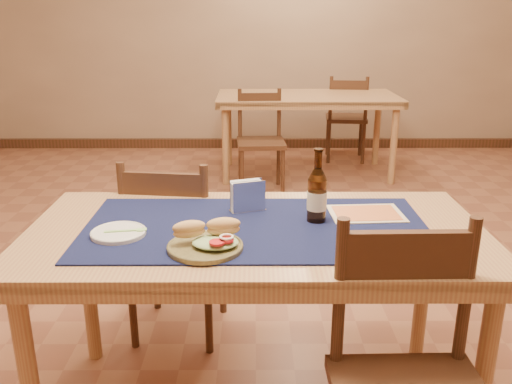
{
  "coord_description": "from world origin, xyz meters",
  "views": [
    {
      "loc": [
        -0.01,
        -2.56,
        1.47
      ],
      "look_at": [
        0.0,
        -0.7,
        0.85
      ],
      "focal_mm": 38.0,
      "sensor_mm": 36.0,
      "label": 1
    }
  ],
  "objects_px": {
    "back_table": "(307,104)",
    "beer_bottle": "(317,195)",
    "sandwich_plate": "(208,241)",
    "napkin_holder": "(248,197)",
    "main_table": "(256,250)",
    "chair_main_far": "(175,245)"
  },
  "relations": [
    {
      "from": "back_table",
      "to": "beer_bottle",
      "type": "xyz_separation_m",
      "value": [
        -0.26,
        -3.17,
        0.19
      ]
    },
    {
      "from": "sandwich_plate",
      "to": "napkin_holder",
      "type": "bearing_deg",
      "value": 70.48
    },
    {
      "from": "main_table",
      "to": "back_table",
      "type": "relative_size",
      "value": 0.97
    },
    {
      "from": "sandwich_plate",
      "to": "beer_bottle",
      "type": "distance_m",
      "value": 0.45
    },
    {
      "from": "main_table",
      "to": "sandwich_plate",
      "type": "bearing_deg",
      "value": -129.59
    },
    {
      "from": "main_table",
      "to": "sandwich_plate",
      "type": "height_order",
      "value": "sandwich_plate"
    },
    {
      "from": "main_table",
      "to": "chair_main_far",
      "type": "distance_m",
      "value": 0.66
    },
    {
      "from": "chair_main_far",
      "to": "back_table",
      "type": "bearing_deg",
      "value": 72.68
    },
    {
      "from": "back_table",
      "to": "sandwich_plate",
      "type": "distance_m",
      "value": 3.47
    },
    {
      "from": "sandwich_plate",
      "to": "napkin_holder",
      "type": "relative_size",
      "value": 1.69
    },
    {
      "from": "beer_bottle",
      "to": "napkin_holder",
      "type": "relative_size",
      "value": 1.86
    },
    {
      "from": "sandwich_plate",
      "to": "back_table",
      "type": "bearing_deg",
      "value": 79.47
    },
    {
      "from": "beer_bottle",
      "to": "napkin_holder",
      "type": "height_order",
      "value": "beer_bottle"
    },
    {
      "from": "chair_main_far",
      "to": "napkin_holder",
      "type": "distance_m",
      "value": 0.6
    },
    {
      "from": "chair_main_far",
      "to": "napkin_holder",
      "type": "relative_size",
      "value": 6.19
    },
    {
      "from": "main_table",
      "to": "napkin_holder",
      "type": "relative_size",
      "value": 11.19
    },
    {
      "from": "main_table",
      "to": "napkin_holder",
      "type": "bearing_deg",
      "value": 101.02
    },
    {
      "from": "beer_bottle",
      "to": "napkin_holder",
      "type": "distance_m",
      "value": 0.27
    },
    {
      "from": "beer_bottle",
      "to": "main_table",
      "type": "bearing_deg",
      "value": -165.3
    },
    {
      "from": "back_table",
      "to": "beer_bottle",
      "type": "height_order",
      "value": "beer_bottle"
    },
    {
      "from": "main_table",
      "to": "beer_bottle",
      "type": "height_order",
      "value": "beer_bottle"
    },
    {
      "from": "sandwich_plate",
      "to": "napkin_holder",
      "type": "height_order",
      "value": "napkin_holder"
    }
  ]
}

